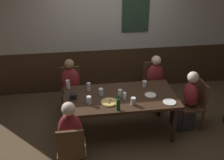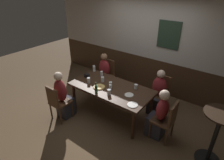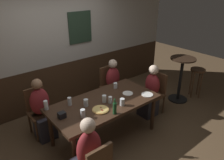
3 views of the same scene
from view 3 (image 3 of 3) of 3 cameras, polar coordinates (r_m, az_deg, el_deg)
The scene contains 24 objects.
ground_plane at distance 4.15m, azimuth -1.90°, elevation -14.52°, with size 12.00×12.00×0.00m, color brown.
wall_back at distance 4.83m, azimuth -14.26°, elevation 8.06°, with size 6.40×0.13×2.60m.
dining_table at distance 3.76m, azimuth -2.04°, elevation -6.64°, with size 1.88×0.94×0.74m.
chair_right_far at distance 4.91m, azimuth -0.66°, elevation -0.99°, with size 0.40×0.40×0.88m.
chair_head_east at distance 4.68m, azimuth 11.26°, elevation -2.82°, with size 0.40×0.40×0.88m.
chair_left_far at distance 4.20m, azimuth -18.64°, elevation -7.14°, with size 0.40×0.40×0.88m.
person_right_far at distance 4.81m, azimuth 0.57°, elevation -2.02°, with size 0.34×0.37×1.10m.
person_head_east at distance 4.58m, azimuth 9.91°, elevation -3.79°, with size 0.37×0.34×1.10m.
person_left_far at distance 4.08m, azimuth -17.72°, elevation -8.41°, with size 0.34×0.37×1.13m.
pizza at distance 3.49m, azimuth -3.02°, elevation -7.73°, with size 0.27×0.27×0.03m.
tumbler_water at distance 3.60m, azimuth 2.68°, elevation -5.85°, with size 0.08×0.08×0.12m.
tumbler_short at distance 3.63m, azimuth -16.84°, elevation -6.45°, with size 0.07×0.07×0.16m.
beer_glass_tall at distance 3.66m, azimuth -0.48°, elevation -5.31°, with size 0.06×0.06×0.12m.
pint_glass_stout at distance 3.68m, azimuth -2.05°, elevation -5.05°, with size 0.07×0.07×0.13m.
highball_clear at distance 3.60m, azimuth -6.83°, elevation -6.03°, with size 0.08×0.08×0.12m.
pint_glass_pale at distance 3.32m, azimuth -7.60°, elevation -8.75°, with size 0.07×0.07×0.14m.
pint_glass_amber at distance 4.15m, azimuth 0.92°, elevation -1.51°, with size 0.07×0.07×0.11m.
beer_glass_half at distance 3.66m, azimuth -11.01°, elevation -5.63°, with size 0.06×0.06×0.14m.
beer_bottle_green at distance 3.36m, azimuth 0.70°, elevation -7.32°, with size 0.06×0.06×0.26m.
plate_white_large at distance 3.98m, azimuth 9.20°, elevation -3.75°, with size 0.21×0.21×0.01m, color white.
plate_white_small at distance 3.98m, azimuth 4.12°, elevation -3.49°, with size 0.19×0.19×0.01m, color white.
condiment_caddy at distance 3.38m, azimuth -12.96°, elevation -8.91°, with size 0.11×0.09×0.09m, color black.
side_bar_table at distance 5.25m, azimuth 17.53°, elevation 1.03°, with size 0.56×0.56×1.05m.
bar_stool at distance 5.56m, azimuth 21.34°, elevation 1.21°, with size 0.34×0.34×0.72m.
Camera 3 is at (-1.94, -2.57, 2.62)m, focal length 35.01 mm.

